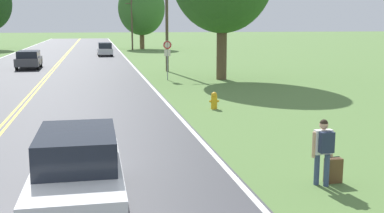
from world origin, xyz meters
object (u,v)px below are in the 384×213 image
at_px(tree_behind_sign, 142,8).
at_px(car_silver_hatchback_mid_far, 105,49).
at_px(hitchhiker_person, 324,146).
at_px(car_dark_grey_suv_mid_near, 29,59).
at_px(car_white_sedan_nearest, 78,170).
at_px(suitcase, 333,171).
at_px(fire_hydrant, 214,100).
at_px(traffic_sign, 167,50).

height_order(tree_behind_sign, car_silver_hatchback_mid_far, tree_behind_sign).
bearing_deg(hitchhiker_person, tree_behind_sign, -3.54).
relative_size(car_dark_grey_suv_mid_near, car_silver_hatchback_mid_far, 1.06).
bearing_deg(tree_behind_sign, car_silver_hatchback_mid_far, -111.94).
height_order(car_white_sedan_nearest, car_dark_grey_suv_mid_near, car_white_sedan_nearest).
relative_size(suitcase, car_silver_hatchback_mid_far, 0.16).
distance_m(car_dark_grey_suv_mid_near, car_silver_hatchback_mid_far, 17.20).
bearing_deg(car_silver_hatchback_mid_far, car_white_sedan_nearest, -3.14).
bearing_deg(hitchhiker_person, car_silver_hatchback_mid_far, 2.92).
relative_size(hitchhiker_person, car_white_sedan_nearest, 0.35).
distance_m(hitchhiker_person, car_dark_grey_suv_mid_near, 35.51).
bearing_deg(car_silver_hatchback_mid_far, car_dark_grey_suv_mid_near, -24.96).
height_order(hitchhiker_person, car_white_sedan_nearest, hitchhiker_person).
relative_size(fire_hydrant, tree_behind_sign, 0.08).
distance_m(traffic_sign, car_white_sedan_nearest, 23.78).
distance_m(hitchhiker_person, traffic_sign, 22.92).
bearing_deg(traffic_sign, car_white_sedan_nearest, -103.23).
xyz_separation_m(suitcase, tree_behind_sign, (1.43, 64.22, 5.88)).
relative_size(traffic_sign, car_dark_grey_suv_mid_near, 0.61).
xyz_separation_m(fire_hydrant, car_white_sedan_nearest, (-5.86, -11.25, 0.43)).
bearing_deg(suitcase, tree_behind_sign, -3.20).
bearing_deg(car_dark_grey_suv_mid_near, car_silver_hatchback_mid_far, -24.89).
bearing_deg(car_silver_hatchback_mid_far, tree_behind_sign, 156.84).
relative_size(traffic_sign, car_silver_hatchback_mid_far, 0.64).
distance_m(suitcase, traffic_sign, 22.80).
bearing_deg(fire_hydrant, tree_behind_sign, 88.04).
height_order(hitchhiker_person, fire_hydrant, hitchhiker_person).
height_order(traffic_sign, car_dark_grey_suv_mid_near, traffic_sign).
xyz_separation_m(fire_hydrant, traffic_sign, (-0.42, 11.87, 1.68)).
xyz_separation_m(suitcase, car_dark_grey_suv_mid_near, (-11.50, 33.54, 0.54)).
bearing_deg(car_silver_hatchback_mid_far, traffic_sign, 6.85).
bearing_deg(car_dark_grey_suv_mid_near, tree_behind_sign, -24.02).
bearing_deg(suitcase, fire_hydrant, 0.16).
height_order(tree_behind_sign, car_white_sedan_nearest, tree_behind_sign).
relative_size(suitcase, traffic_sign, 0.25).
relative_size(hitchhiker_person, car_silver_hatchback_mid_far, 0.39).
bearing_deg(traffic_sign, fire_hydrant, -87.97).
relative_size(fire_hydrant, car_silver_hatchback_mid_far, 0.19).
height_order(fire_hydrant, car_dark_grey_suv_mid_near, car_dark_grey_suv_mid_near).
distance_m(suitcase, car_silver_hatchback_mid_far, 49.51).
distance_m(hitchhiker_person, fire_hydrant, 11.04).
relative_size(suitcase, tree_behind_sign, 0.07).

